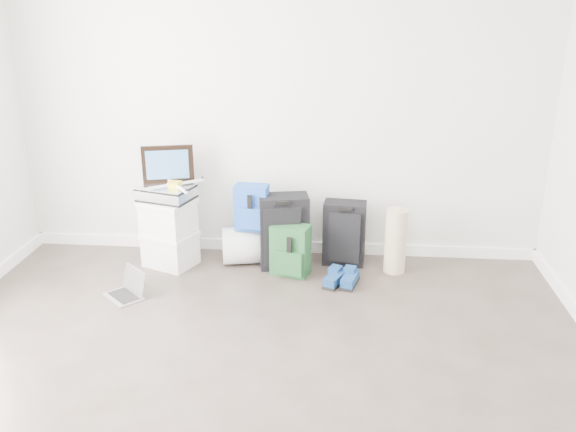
# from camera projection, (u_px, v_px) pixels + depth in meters

# --- Properties ---
(room_envelope) EXTENTS (4.52, 5.02, 2.71)m
(room_envelope) POSITION_uv_depth(u_px,v_px,m) (221.00, 111.00, 2.62)
(room_envelope) COLOR silver
(room_envelope) RESTS_ON ground
(boxes_stack) EXTENTS (0.51, 0.47, 0.59)m
(boxes_stack) POSITION_uv_depth(u_px,v_px,m) (169.00, 232.00, 5.15)
(boxes_stack) COLOR silver
(boxes_stack) RESTS_ON ground
(briefcase) EXTENTS (0.48, 0.41, 0.12)m
(briefcase) POSITION_uv_depth(u_px,v_px,m) (166.00, 193.00, 5.03)
(briefcase) COLOR #B2B2B7
(briefcase) RESTS_ON boxes_stack
(painting) EXTENTS (0.42, 0.13, 0.32)m
(painting) POSITION_uv_depth(u_px,v_px,m) (168.00, 164.00, 5.05)
(painting) COLOR black
(painting) RESTS_ON briefcase
(drone) EXTENTS (0.42, 0.42, 0.05)m
(drone) POSITION_uv_depth(u_px,v_px,m) (175.00, 184.00, 4.98)
(drone) COLOR yellow
(drone) RESTS_ON briefcase
(duffel_bag) EXTENTS (0.57, 0.41, 0.32)m
(duffel_bag) POSITION_uv_depth(u_px,v_px,m) (253.00, 245.00, 5.24)
(duffel_bag) COLOR #93979B
(duffel_bag) RESTS_ON ground
(blue_backpack) EXTENTS (0.29, 0.22, 0.39)m
(blue_backpack) POSITION_uv_depth(u_px,v_px,m) (252.00, 208.00, 5.10)
(blue_backpack) COLOR #193AA3
(blue_backpack) RESTS_ON duffel_bag
(large_suitcase) EXTENTS (0.44, 0.33, 0.63)m
(large_suitcase) POSITION_uv_depth(u_px,v_px,m) (284.00, 232.00, 5.12)
(large_suitcase) COLOR black
(large_suitcase) RESTS_ON ground
(green_backpack) EXTENTS (0.34, 0.29, 0.43)m
(green_backpack) POSITION_uv_depth(u_px,v_px,m) (290.00, 251.00, 5.00)
(green_backpack) COLOR #153A1C
(green_backpack) RESTS_ON ground
(carry_on) EXTENTS (0.37, 0.26, 0.55)m
(carry_on) POSITION_uv_depth(u_px,v_px,m) (344.00, 233.00, 5.18)
(carry_on) COLOR black
(carry_on) RESTS_ON ground
(shoes) EXTENTS (0.30, 0.28, 0.09)m
(shoes) POSITION_uv_depth(u_px,v_px,m) (342.00, 280.00, 4.87)
(shoes) COLOR black
(shoes) RESTS_ON ground
(rolled_rug) EXTENTS (0.18, 0.18, 0.55)m
(rolled_rug) POSITION_uv_depth(u_px,v_px,m) (396.00, 241.00, 5.03)
(rolled_rug) COLOR tan
(rolled_rug) RESTS_ON ground
(laptop) EXTENTS (0.36, 0.36, 0.21)m
(laptop) POSITION_uv_depth(u_px,v_px,m) (128.00, 290.00, 4.69)
(laptop) COLOR #B3B3B7
(laptop) RESTS_ON ground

